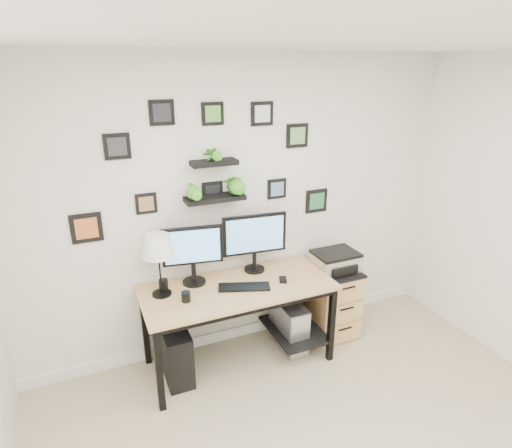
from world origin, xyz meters
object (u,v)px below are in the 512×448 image
table_lamp (158,247)px  printer (335,261)px  monitor_left (193,251)px  pc_tower_black (175,352)px  monitor_right (255,238)px  desk (241,296)px  file_cabinet (331,300)px  pc_tower_grey (289,325)px  mug (186,297)px

table_lamp → printer: bearing=-1.7°
table_lamp → monitor_left: bearing=15.3°
monitor_left → printer: (1.32, -0.13, -0.29)m
monitor_left → printer: size_ratio=1.27×
pc_tower_black → monitor_right: bearing=12.9°
desk → printer: printer is taller
pc_tower_black → printer: (1.56, 0.04, 0.53)m
file_cabinet → printer: printer is taller
pc_tower_grey → table_lamp: bearing=175.4°
monitor_right → pc_tower_grey: bearing=-35.3°
table_lamp → pc_tower_black: bearing=-56.8°
mug → pc_tower_black: size_ratio=0.18×
printer → pc_tower_grey: bearing=-175.2°
file_cabinet → pc_tower_black: bearing=-177.8°
monitor_right → mug: monitor_right is taller
desk → mug: 0.53m
desk → monitor_left: bearing=155.6°
pc_tower_black → monitor_left: bearing=34.8°
pc_tower_black → printer: size_ratio=1.16×
desk → pc_tower_black: 0.71m
monitor_right → table_lamp: size_ratio=1.10×
printer → mug: bearing=-174.8°
pc_tower_black → pc_tower_grey: 1.06m
desk → mug: size_ratio=19.61×
monitor_right → desk: bearing=-139.3°
monitor_right → printer: bearing=-10.8°
monitor_right → file_cabinet: monitor_right is taller
table_lamp → printer: (1.62, -0.05, -0.40)m
desk → monitor_left: monitor_left is taller
pc_tower_black → printer: bearing=1.5°
desk → monitor_left: size_ratio=3.14×
mug → pc_tower_grey: bearing=5.4°
pc_tower_black → file_cabinet: 1.56m
monitor_right → pc_tower_black: bearing=-167.3°
monitor_left → mug: bearing=-118.1°
mug → printer: 1.47m
monitor_right → printer: size_ratio=1.42×
table_lamp → file_cabinet: table_lamp is taller
mug → monitor_right: bearing=21.6°
monitor_left → monitor_right: monitor_right is taller
file_cabinet → mug: bearing=-173.8°
desk → pc_tower_black: desk is taller
file_cabinet → pc_tower_grey: bearing=-172.3°
monitor_right → printer: monitor_right is taller
printer → monitor_left: bearing=174.5°
monitor_left → mug: 0.39m
mug → pc_tower_black: bearing=135.3°
desk → pc_tower_grey: size_ratio=3.52×
mug → pc_tower_black: 0.57m
monitor_left → monitor_right: 0.56m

